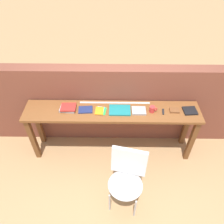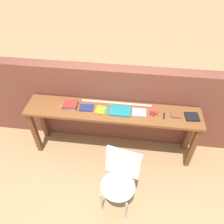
{
  "view_description": "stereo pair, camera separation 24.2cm",
  "coord_description": "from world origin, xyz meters",
  "px_view_note": "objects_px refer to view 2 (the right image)",
  "views": [
    {
      "loc": [
        0.03,
        -1.95,
        2.98
      ],
      "look_at": [
        0.0,
        0.25,
        0.9
      ],
      "focal_mm": 35.0,
      "sensor_mm": 36.0,
      "label": 1
    },
    {
      "loc": [
        0.27,
        -1.93,
        2.98
      ],
      "look_at": [
        0.0,
        0.25,
        0.9
      ],
      "focal_mm": 35.0,
      "sensor_mm": 36.0,
      "label": 2
    }
  ],
  "objects_px": {
    "chair_white_moulded": "(120,178)",
    "magazine_cycling": "(86,108)",
    "book_stack_leftmost": "(69,105)",
    "pamphlet_pile_colourful": "(101,110)",
    "book_repair_rightmost": "(192,117)",
    "multitool_folded": "(164,116)",
    "book_open_centre": "(120,111)",
    "mug": "(153,112)",
    "leather_journal_brown": "(176,115)"
  },
  "relations": [
    {
      "from": "multitool_folded",
      "to": "leather_journal_brown",
      "type": "bearing_deg",
      "value": 9.07
    },
    {
      "from": "book_open_centre",
      "to": "book_repair_rightmost",
      "type": "relative_size",
      "value": 1.62
    },
    {
      "from": "chair_white_moulded",
      "to": "pamphlet_pile_colourful",
      "type": "bearing_deg",
      "value": 113.35
    },
    {
      "from": "magazine_cycling",
      "to": "leather_journal_brown",
      "type": "distance_m",
      "value": 1.25
    },
    {
      "from": "chair_white_moulded",
      "to": "book_repair_rightmost",
      "type": "relative_size",
      "value": 4.84
    },
    {
      "from": "multitool_folded",
      "to": "leather_journal_brown",
      "type": "relative_size",
      "value": 0.85
    },
    {
      "from": "multitool_folded",
      "to": "book_repair_rightmost",
      "type": "bearing_deg",
      "value": 3.22
    },
    {
      "from": "book_open_centre",
      "to": "leather_journal_brown",
      "type": "relative_size",
      "value": 2.3
    },
    {
      "from": "chair_white_moulded",
      "to": "magazine_cycling",
      "type": "xyz_separation_m",
      "value": [
        -0.57,
        0.83,
        0.36
      ]
    },
    {
      "from": "chair_white_moulded",
      "to": "magazine_cycling",
      "type": "distance_m",
      "value": 1.07
    },
    {
      "from": "leather_journal_brown",
      "to": "book_repair_rightmost",
      "type": "xyz_separation_m",
      "value": [
        0.22,
        -0.0,
        -0.0
      ]
    },
    {
      "from": "book_stack_leftmost",
      "to": "magazine_cycling",
      "type": "height_order",
      "value": "book_stack_leftmost"
    },
    {
      "from": "book_stack_leftmost",
      "to": "magazine_cycling",
      "type": "xyz_separation_m",
      "value": [
        0.25,
        -0.01,
        -0.02
      ]
    },
    {
      "from": "book_repair_rightmost",
      "to": "multitool_folded",
      "type": "bearing_deg",
      "value": 178.81
    },
    {
      "from": "magazine_cycling",
      "to": "book_open_centre",
      "type": "bearing_deg",
      "value": -4.55
    },
    {
      "from": "multitool_folded",
      "to": "book_repair_rightmost",
      "type": "relative_size",
      "value": 0.6
    },
    {
      "from": "book_stack_leftmost",
      "to": "pamphlet_pile_colourful",
      "type": "height_order",
      "value": "book_stack_leftmost"
    },
    {
      "from": "chair_white_moulded",
      "to": "book_repair_rightmost",
      "type": "bearing_deg",
      "value": 42.68
    },
    {
      "from": "chair_white_moulded",
      "to": "pamphlet_pile_colourful",
      "type": "relative_size",
      "value": 4.85
    },
    {
      "from": "mug",
      "to": "leather_journal_brown",
      "type": "relative_size",
      "value": 0.85
    },
    {
      "from": "mug",
      "to": "book_repair_rightmost",
      "type": "bearing_deg",
      "value": 1.19
    },
    {
      "from": "pamphlet_pile_colourful",
      "to": "book_open_centre",
      "type": "xyz_separation_m",
      "value": [
        0.27,
        0.01,
        0.01
      ]
    },
    {
      "from": "chair_white_moulded",
      "to": "magazine_cycling",
      "type": "bearing_deg",
      "value": 124.22
    },
    {
      "from": "book_stack_leftmost",
      "to": "magazine_cycling",
      "type": "bearing_deg",
      "value": -1.65
    },
    {
      "from": "book_stack_leftmost",
      "to": "pamphlet_pile_colourful",
      "type": "xyz_separation_m",
      "value": [
        0.46,
        -0.02,
        -0.02
      ]
    },
    {
      "from": "chair_white_moulded",
      "to": "book_stack_leftmost",
      "type": "xyz_separation_m",
      "value": [
        -0.82,
        0.84,
        0.38
      ]
    },
    {
      "from": "book_stack_leftmost",
      "to": "book_repair_rightmost",
      "type": "relative_size",
      "value": 1.25
    },
    {
      "from": "chair_white_moulded",
      "to": "multitool_folded",
      "type": "distance_m",
      "value": 1.03
    },
    {
      "from": "mug",
      "to": "multitool_folded",
      "type": "height_order",
      "value": "mug"
    },
    {
      "from": "book_stack_leftmost",
      "to": "multitool_folded",
      "type": "bearing_deg",
      "value": -1.41
    },
    {
      "from": "book_open_centre",
      "to": "book_repair_rightmost",
      "type": "distance_m",
      "value": 0.98
    },
    {
      "from": "pamphlet_pile_colourful",
      "to": "multitool_folded",
      "type": "relative_size",
      "value": 1.67
    },
    {
      "from": "chair_white_moulded",
      "to": "mug",
      "type": "relative_size",
      "value": 8.1
    },
    {
      "from": "multitool_folded",
      "to": "magazine_cycling",
      "type": "bearing_deg",
      "value": 178.64
    },
    {
      "from": "leather_journal_brown",
      "to": "pamphlet_pile_colourful",
      "type": "bearing_deg",
      "value": -177.06
    },
    {
      "from": "magazine_cycling",
      "to": "mug",
      "type": "distance_m",
      "value": 0.94
    },
    {
      "from": "chair_white_moulded",
      "to": "book_open_centre",
      "type": "bearing_deg",
      "value": 95.78
    },
    {
      "from": "pamphlet_pile_colourful",
      "to": "chair_white_moulded",
      "type": "bearing_deg",
      "value": -66.65
    },
    {
      "from": "book_open_centre",
      "to": "leather_journal_brown",
      "type": "bearing_deg",
      "value": 0.93
    },
    {
      "from": "multitool_folded",
      "to": "book_repair_rightmost",
      "type": "xyz_separation_m",
      "value": [
        0.38,
        0.02,
        0.0
      ]
    },
    {
      "from": "magazine_cycling",
      "to": "book_stack_leftmost",
      "type": "bearing_deg",
      "value": 174.53
    },
    {
      "from": "chair_white_moulded",
      "to": "leather_journal_brown",
      "type": "xyz_separation_m",
      "value": [
        0.68,
        0.83,
        0.37
      ]
    },
    {
      "from": "magazine_cycling",
      "to": "leather_journal_brown",
      "type": "bearing_deg",
      "value": -3.83
    },
    {
      "from": "book_stack_leftmost",
      "to": "leather_journal_brown",
      "type": "relative_size",
      "value": 1.77
    },
    {
      "from": "chair_white_moulded",
      "to": "mug",
      "type": "xyz_separation_m",
      "value": [
        0.37,
        0.82,
        0.4
      ]
    },
    {
      "from": "multitool_folded",
      "to": "mug",
      "type": "bearing_deg",
      "value": 176.24
    },
    {
      "from": "magazine_cycling",
      "to": "pamphlet_pile_colourful",
      "type": "distance_m",
      "value": 0.21
    },
    {
      "from": "book_stack_leftmost",
      "to": "mug",
      "type": "height_order",
      "value": "mug"
    },
    {
      "from": "pamphlet_pile_colourful",
      "to": "mug",
      "type": "relative_size",
      "value": 1.67
    },
    {
      "from": "chair_white_moulded",
      "to": "mug",
      "type": "distance_m",
      "value": 0.98
    }
  ]
}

